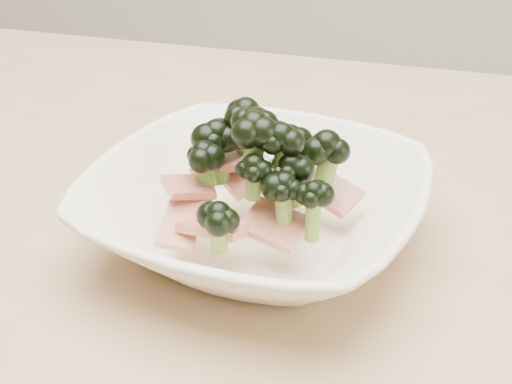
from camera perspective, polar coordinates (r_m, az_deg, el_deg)
dining_table at (r=0.75m, az=-5.64°, el=-6.12°), size 1.20×0.80×0.75m
broccoli_dish at (r=0.59m, az=0.07°, el=-0.76°), size 0.31×0.31×0.13m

